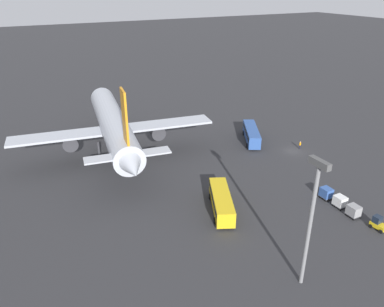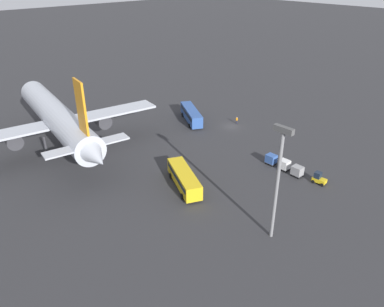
{
  "view_description": "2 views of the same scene",
  "coord_description": "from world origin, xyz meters",
  "px_view_note": "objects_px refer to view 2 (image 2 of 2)",
  "views": [
    {
      "loc": [
        -57.19,
        55.04,
        34.7
      ],
      "look_at": [
        0.16,
        25.38,
        4.75
      ],
      "focal_mm": 35.0,
      "sensor_mm": 36.0,
      "label": 1
    },
    {
      "loc": [
        -55.46,
        63.72,
        35.36
      ],
      "look_at": [
        -7.67,
        20.03,
        2.38
      ],
      "focal_mm": 35.0,
      "sensor_mm": 36.0,
      "label": 2
    }
  ],
  "objects_px": {
    "baggage_tug": "(319,178)",
    "worker_person": "(237,120)",
    "cargo_cart_white": "(284,164)",
    "shuttle_bus_near": "(191,114)",
    "shuttle_bus_far": "(184,178)",
    "airplane": "(58,118)",
    "cargo_cart_grey": "(297,171)",
    "cargo_cart_blue": "(271,159)"
  },
  "relations": [
    {
      "from": "cargo_cart_grey",
      "to": "shuttle_bus_far",
      "type": "bearing_deg",
      "value": 57.4
    },
    {
      "from": "airplane",
      "to": "baggage_tug",
      "type": "bearing_deg",
      "value": -139.27
    },
    {
      "from": "airplane",
      "to": "shuttle_bus_far",
      "type": "relative_size",
      "value": 4.18
    },
    {
      "from": "shuttle_bus_near",
      "to": "baggage_tug",
      "type": "relative_size",
      "value": 4.78
    },
    {
      "from": "baggage_tug",
      "to": "worker_person",
      "type": "distance_m",
      "value": 30.38
    },
    {
      "from": "airplane",
      "to": "cargo_cart_grey",
      "type": "relative_size",
      "value": 23.79
    },
    {
      "from": "airplane",
      "to": "shuttle_bus_near",
      "type": "height_order",
      "value": "airplane"
    },
    {
      "from": "airplane",
      "to": "cargo_cart_white",
      "type": "relative_size",
      "value": 23.79
    },
    {
      "from": "cargo_cart_blue",
      "to": "cargo_cart_grey",
      "type": "bearing_deg",
      "value": 177.64
    },
    {
      "from": "cargo_cart_grey",
      "to": "worker_person",
      "type": "bearing_deg",
      "value": -24.21
    },
    {
      "from": "shuttle_bus_near",
      "to": "worker_person",
      "type": "relative_size",
      "value": 6.94
    },
    {
      "from": "worker_person",
      "to": "cargo_cart_white",
      "type": "height_order",
      "value": "cargo_cart_white"
    },
    {
      "from": "shuttle_bus_near",
      "to": "shuttle_bus_far",
      "type": "bearing_deg",
      "value": 163.41
    },
    {
      "from": "shuttle_bus_far",
      "to": "cargo_cart_grey",
      "type": "xyz_separation_m",
      "value": [
        -11.41,
        -17.84,
        -0.64
      ]
    },
    {
      "from": "shuttle_bus_far",
      "to": "airplane",
      "type": "bearing_deg",
      "value": 41.6
    },
    {
      "from": "worker_person",
      "to": "cargo_cart_blue",
      "type": "height_order",
      "value": "cargo_cart_blue"
    },
    {
      "from": "airplane",
      "to": "cargo_cart_grey",
      "type": "xyz_separation_m",
      "value": [
        -40.06,
        -27.02,
        -5.99
      ]
    },
    {
      "from": "worker_person",
      "to": "cargo_cart_white",
      "type": "xyz_separation_m",
      "value": [
        -21.59,
        10.83,
        0.32
      ]
    },
    {
      "from": "worker_person",
      "to": "cargo_cart_blue",
      "type": "bearing_deg",
      "value": 149.7
    },
    {
      "from": "worker_person",
      "to": "cargo_cart_grey",
      "type": "bearing_deg",
      "value": 155.79
    },
    {
      "from": "airplane",
      "to": "shuttle_bus_near",
      "type": "bearing_deg",
      "value": -93.92
    },
    {
      "from": "shuttle_bus_far",
      "to": "baggage_tug",
      "type": "distance_m",
      "value": 24.22
    },
    {
      "from": "cargo_cart_white",
      "to": "cargo_cart_blue",
      "type": "xyz_separation_m",
      "value": [
        3.06,
        0.0,
        0.0
      ]
    },
    {
      "from": "shuttle_bus_near",
      "to": "shuttle_bus_far",
      "type": "relative_size",
      "value": 1.03
    },
    {
      "from": "shuttle_bus_near",
      "to": "cargo_cart_blue",
      "type": "height_order",
      "value": "shuttle_bus_near"
    },
    {
      "from": "cargo_cart_white",
      "to": "baggage_tug",
      "type": "bearing_deg",
      "value": -175.13
    },
    {
      "from": "shuttle_bus_near",
      "to": "cargo_cart_grey",
      "type": "distance_m",
      "value": 33.55
    },
    {
      "from": "airplane",
      "to": "worker_person",
      "type": "bearing_deg",
      "value": -103.63
    },
    {
      "from": "cargo_cart_white",
      "to": "cargo_cart_blue",
      "type": "bearing_deg",
      "value": 0.01
    },
    {
      "from": "baggage_tug",
      "to": "cargo_cart_white",
      "type": "bearing_deg",
      "value": -1.33
    },
    {
      "from": "baggage_tug",
      "to": "worker_person",
      "type": "xyz_separation_m",
      "value": [
        28.61,
        -10.23,
        -0.07
      ]
    },
    {
      "from": "baggage_tug",
      "to": "cargo_cart_white",
      "type": "xyz_separation_m",
      "value": [
        7.02,
        0.6,
        0.25
      ]
    },
    {
      "from": "shuttle_bus_near",
      "to": "cargo_cart_blue",
      "type": "distance_m",
      "value": 27.45
    },
    {
      "from": "shuttle_bus_near",
      "to": "airplane",
      "type": "bearing_deg",
      "value": 105.8
    },
    {
      "from": "shuttle_bus_near",
      "to": "baggage_tug",
      "type": "xyz_separation_m",
      "value": [
        -37.29,
        2.99,
        -1.0
      ]
    },
    {
      "from": "baggage_tug",
      "to": "cargo_cart_white",
      "type": "relative_size",
      "value": 1.23
    },
    {
      "from": "cargo_cart_white",
      "to": "shuttle_bus_near",
      "type": "bearing_deg",
      "value": -6.76
    },
    {
      "from": "shuttle_bus_far",
      "to": "cargo_cart_grey",
      "type": "height_order",
      "value": "shuttle_bus_far"
    },
    {
      "from": "airplane",
      "to": "cargo_cart_blue",
      "type": "distance_m",
      "value": 43.95
    },
    {
      "from": "airplane",
      "to": "cargo_cart_white",
      "type": "bearing_deg",
      "value": -135.21
    },
    {
      "from": "shuttle_bus_near",
      "to": "cargo_cart_blue",
      "type": "bearing_deg",
      "value": -159.41
    },
    {
      "from": "shuttle_bus_near",
      "to": "worker_person",
      "type": "xyz_separation_m",
      "value": [
        -8.68,
        -7.24,
        -1.07
      ]
    }
  ]
}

